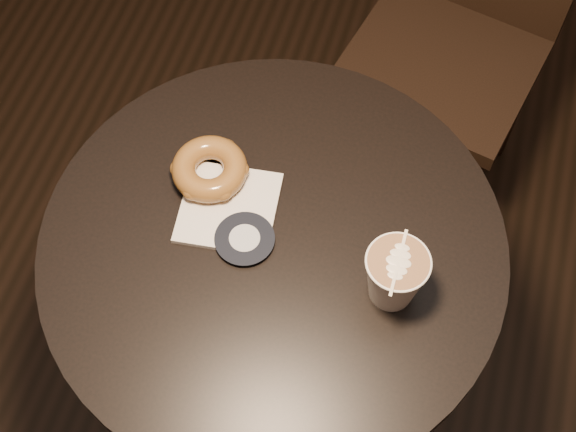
{
  "coord_description": "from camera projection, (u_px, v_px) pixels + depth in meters",
  "views": [
    {
      "loc": [
        0.17,
        -0.52,
        1.81
      ],
      "look_at": [
        0.01,
        0.03,
        0.79
      ],
      "focal_mm": 50.0,
      "sensor_mm": 36.0,
      "label": 1
    }
  ],
  "objects": [
    {
      "name": "pastry_bag",
      "position": [
        229.0,
        208.0,
        1.21
      ],
      "size": [
        0.16,
        0.16,
        0.01
      ],
      "primitive_type": "cube",
      "rotation": [
        0.0,
        0.0,
        0.11
      ],
      "color": "silver",
      "rests_on": "cafe_table"
    },
    {
      "name": "chair",
      "position": [
        468.0,
        0.0,
        1.69
      ],
      "size": [
        0.47,
        0.47,
        0.99
      ],
      "rotation": [
        0.0,
        0.0,
        -0.23
      ],
      "color": "black",
      "rests_on": "ground"
    },
    {
      "name": "cafe_table",
      "position": [
        275.0,
        296.0,
        1.36
      ],
      "size": [
        0.7,
        0.7,
        0.75
      ],
      "color": "black",
      "rests_on": "ground"
    },
    {
      "name": "latte_cup",
      "position": [
        394.0,
        277.0,
        1.11
      ],
      "size": [
        0.09,
        0.09,
        0.1
      ],
      "primitive_type": null,
      "color": "white",
      "rests_on": "cafe_table"
    },
    {
      "name": "doughnut",
      "position": [
        210.0,
        169.0,
        1.22
      ],
      "size": [
        0.12,
        0.12,
        0.04
      ],
      "primitive_type": "torus",
      "color": "brown",
      "rests_on": "pastry_bag"
    }
  ]
}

